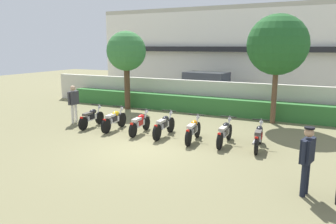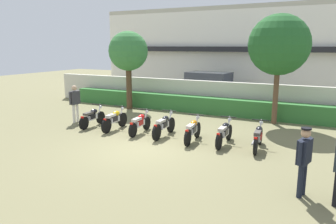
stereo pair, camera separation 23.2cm
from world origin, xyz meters
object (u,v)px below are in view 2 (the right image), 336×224
(motorcycle_in_row_0, at_px, (92,117))
(motorcycle_in_row_1, at_px, (115,119))
(motorcycle_in_row_2, at_px, (140,123))
(motorcycle_in_row_4, at_px, (193,130))
(parked_car, at_px, (211,87))
(tree_far_side, at_px, (279,45))
(officer_0, at_px, (304,156))
(motorcycle_in_row_3, at_px, (164,125))
(motorcycle_in_row_6, at_px, (258,137))
(inspector_person, at_px, (75,100))
(tree_near_inspector, at_px, (128,52))
(motorcycle_in_row_5, at_px, (224,133))

(motorcycle_in_row_0, xyz_separation_m, motorcycle_in_row_1, (1.22, -0.00, 0.01))
(motorcycle_in_row_2, distance_m, motorcycle_in_row_4, 2.38)
(parked_car, relative_size, tree_far_side, 0.94)
(tree_far_side, height_order, officer_0, tree_far_side)
(motorcycle_in_row_1, bearing_deg, tree_far_side, -57.10)
(motorcycle_in_row_3, height_order, motorcycle_in_row_6, motorcycle_in_row_3)
(motorcycle_in_row_3, xyz_separation_m, motorcycle_in_row_4, (1.30, -0.16, -0.01))
(parked_car, distance_m, motorcycle_in_row_3, 8.80)
(motorcycle_in_row_3, bearing_deg, officer_0, -122.41)
(motorcycle_in_row_1, distance_m, inspector_person, 2.55)
(parked_car, relative_size, motorcycle_in_row_0, 2.58)
(tree_far_side, distance_m, motorcycle_in_row_1, 7.94)
(tree_near_inspector, height_order, motorcycle_in_row_2, tree_near_inspector)
(tree_far_side, distance_m, motorcycle_in_row_6, 5.25)
(motorcycle_in_row_0, relative_size, motorcycle_in_row_2, 0.99)
(tree_near_inspector, distance_m, motorcycle_in_row_2, 6.11)
(motorcycle_in_row_6, bearing_deg, motorcycle_in_row_5, 85.26)
(motorcycle_in_row_6, distance_m, inspector_person, 8.54)
(motorcycle_in_row_5, bearing_deg, motorcycle_in_row_2, 89.83)
(motorcycle_in_row_1, height_order, motorcycle_in_row_3, motorcycle_in_row_3)
(tree_near_inspector, bearing_deg, motorcycle_in_row_4, -37.23)
(motorcycle_in_row_2, xyz_separation_m, motorcycle_in_row_6, (4.77, 0.08, 0.01))
(inspector_person, bearing_deg, motorcycle_in_row_4, -3.76)
(parked_car, relative_size, motorcycle_in_row_5, 2.41)
(tree_far_side, xyz_separation_m, motorcycle_in_row_1, (-5.92, -4.28, -3.13))
(motorcycle_in_row_5, xyz_separation_m, motorcycle_in_row_6, (1.22, -0.00, 0.00))
(tree_far_side, height_order, motorcycle_in_row_1, tree_far_side)
(tree_far_side, bearing_deg, inspector_person, -154.61)
(motorcycle_in_row_6, bearing_deg, motorcycle_in_row_3, 85.63)
(motorcycle_in_row_4, bearing_deg, motorcycle_in_row_5, -86.92)
(tree_far_side, xyz_separation_m, motorcycle_in_row_2, (-4.64, -4.29, -3.14))
(motorcycle_in_row_3, height_order, motorcycle_in_row_5, motorcycle_in_row_3)
(motorcycle_in_row_4, bearing_deg, motorcycle_in_row_6, -91.26)
(motorcycle_in_row_2, relative_size, inspector_person, 1.04)
(motorcycle_in_row_6, relative_size, officer_0, 1.12)
(motorcycle_in_row_2, xyz_separation_m, motorcycle_in_row_5, (3.55, 0.08, 0.01))
(tree_near_inspector, height_order, motorcycle_in_row_0, tree_near_inspector)
(motorcycle_in_row_1, xyz_separation_m, motorcycle_in_row_2, (1.28, -0.01, -0.01))
(tree_far_side, height_order, motorcycle_in_row_0, tree_far_side)
(motorcycle_in_row_1, relative_size, inspector_person, 1.07)
(motorcycle_in_row_3, xyz_separation_m, inspector_person, (-4.83, 0.25, 0.59))
(tree_near_inspector, distance_m, motorcycle_in_row_0, 5.16)
(tree_near_inspector, bearing_deg, parked_car, 53.95)
(parked_car, relative_size, motorcycle_in_row_1, 2.48)
(motorcycle_in_row_1, height_order, motorcycle_in_row_5, motorcycle_in_row_1)
(parked_car, height_order, tree_near_inspector, tree_near_inspector)
(motorcycle_in_row_3, distance_m, officer_0, 6.23)
(motorcycle_in_row_2, xyz_separation_m, inspector_person, (-3.74, 0.31, 0.61))
(motorcycle_in_row_2, distance_m, motorcycle_in_row_5, 3.55)
(parked_car, xyz_separation_m, motorcycle_in_row_0, (-2.42, -8.76, -0.50))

